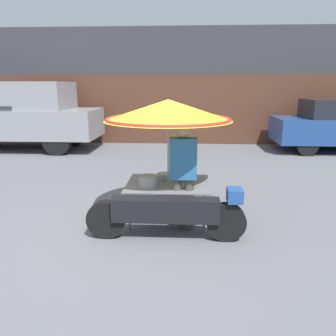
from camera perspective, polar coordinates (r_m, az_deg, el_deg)
name	(u,v)px	position (r m, az deg, el deg)	size (l,w,h in m)	color
ground_plane	(135,233)	(4.81, -5.71, -11.16)	(36.00, 36.00, 0.00)	slate
shopfront_building	(168,87)	(12.78, 0.00, 13.91)	(28.00, 2.06, 3.99)	#38383D
vendor_motorcycle_cart	(168,129)	(4.77, 0.05, 6.81)	(2.17, 1.87, 1.86)	black
vendor_person	(183,172)	(4.65, 2.65, -0.62)	(0.38, 0.22, 1.56)	#4C473D
pickup_truck	(22,118)	(11.66, -24.09, 8.01)	(5.18, 1.90, 2.16)	black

